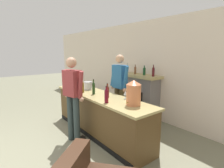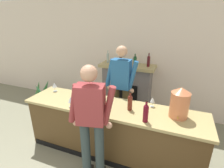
# 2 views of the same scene
# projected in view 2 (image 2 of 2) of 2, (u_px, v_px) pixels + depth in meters

# --- Properties ---
(wall_back_panel) EXTENTS (12.00, 0.07, 2.75)m
(wall_back_panel) POSITION_uv_depth(u_px,v_px,m) (136.00, 58.00, 4.27)
(wall_back_panel) COLOR silver
(wall_back_panel) RESTS_ON ground_plane
(bar_counter) EXTENTS (3.02, 0.71, 0.93)m
(bar_counter) POSITION_uv_depth(u_px,v_px,m) (111.00, 130.00, 3.03)
(bar_counter) COLOR #533B1F
(bar_counter) RESTS_ON ground_plane
(fireplace_stone) EXTENTS (1.31, 0.52, 1.56)m
(fireplace_stone) POSITION_uv_depth(u_px,v_px,m) (127.00, 88.00, 4.35)
(fireplace_stone) COLOR slate
(fireplace_stone) RESTS_ON ground_plane
(potted_plant_corner) EXTENTS (0.40, 0.42, 0.72)m
(potted_plant_corner) POSITION_uv_depth(u_px,v_px,m) (43.00, 94.00, 4.84)
(potted_plant_corner) COLOR #966745
(potted_plant_corner) RESTS_ON ground_plane
(person_customer) EXTENTS (0.65, 0.37, 1.78)m
(person_customer) POSITION_uv_depth(u_px,v_px,m) (91.00, 123.00, 2.31)
(person_customer) COLOR #313F3F
(person_customer) RESTS_ON ground_plane
(person_bartender) EXTENTS (0.66, 0.30, 1.82)m
(person_bartender) POSITION_uv_depth(u_px,v_px,m) (121.00, 87.00, 3.42)
(person_bartender) COLOR brown
(person_bartender) RESTS_ON ground_plane
(copper_dispenser) EXTENTS (0.27, 0.31, 0.46)m
(copper_dispenser) POSITION_uv_depth(u_px,v_px,m) (180.00, 102.00, 2.49)
(copper_dispenser) COLOR #CF754A
(copper_dispenser) RESTS_ON bar_counter
(ice_bucket_steel) EXTENTS (0.21, 0.21, 0.20)m
(ice_bucket_steel) POSITION_uv_depth(u_px,v_px,m) (80.00, 93.00, 3.12)
(ice_bucket_steel) COLOR silver
(ice_bucket_steel) RESTS_ON bar_counter
(wine_bottle_burgundy_dark) EXTENTS (0.07, 0.07, 0.31)m
(wine_bottle_burgundy_dark) POSITION_uv_depth(u_px,v_px,m) (130.00, 102.00, 2.71)
(wine_bottle_burgundy_dark) COLOR maroon
(wine_bottle_burgundy_dark) RESTS_ON bar_counter
(wine_bottle_cabernet_heavy) EXTENTS (0.08, 0.08, 0.32)m
(wine_bottle_cabernet_heavy) POSITION_uv_depth(u_px,v_px,m) (82.00, 99.00, 2.80)
(wine_bottle_cabernet_heavy) COLOR brown
(wine_bottle_cabernet_heavy) RESTS_ON bar_counter
(wine_bottle_port_short) EXTENTS (0.07, 0.07, 0.35)m
(wine_bottle_port_short) POSITION_uv_depth(u_px,v_px,m) (103.00, 98.00, 2.80)
(wine_bottle_port_short) COLOR #1E3D19
(wine_bottle_port_short) RESTS_ON bar_counter
(wine_bottle_rose_blush) EXTENTS (0.08, 0.08, 0.33)m
(wine_bottle_rose_blush) POSITION_uv_depth(u_px,v_px,m) (146.00, 112.00, 2.40)
(wine_bottle_rose_blush) COLOR maroon
(wine_bottle_rose_blush) RESTS_ON bar_counter
(wine_glass_mid_counter) EXTENTS (0.09, 0.09, 0.17)m
(wine_glass_mid_counter) POSITION_uv_depth(u_px,v_px,m) (71.00, 100.00, 2.81)
(wine_glass_mid_counter) COLOR silver
(wine_glass_mid_counter) RESTS_ON bar_counter
(wine_glass_front_left) EXTENTS (0.08, 0.08, 0.17)m
(wine_glass_front_left) POSITION_uv_depth(u_px,v_px,m) (153.00, 100.00, 2.82)
(wine_glass_front_left) COLOR silver
(wine_glass_front_left) RESTS_ON bar_counter
(wine_glass_by_dispenser) EXTENTS (0.09, 0.09, 0.18)m
(wine_glass_by_dispenser) POSITION_uv_depth(u_px,v_px,m) (54.00, 85.00, 3.41)
(wine_glass_by_dispenser) COLOR silver
(wine_glass_by_dispenser) RESTS_ON bar_counter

